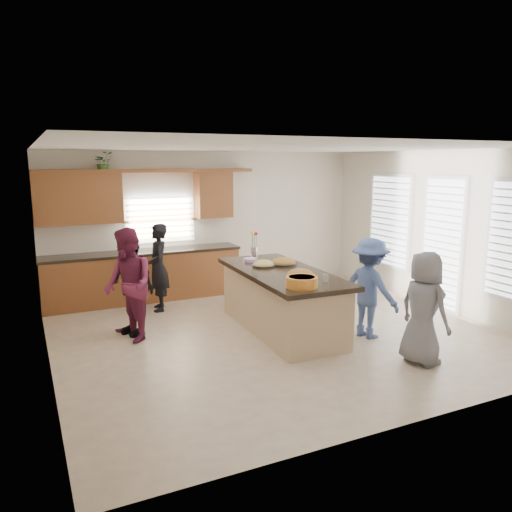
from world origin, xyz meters
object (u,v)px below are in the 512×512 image
woman_left_front (133,286)px  salad_bowl (302,281)px  woman_left_back (158,267)px  woman_left_mid (128,285)px  island (281,302)px  woman_right_front (424,308)px  woman_right_back (370,288)px

woman_left_front → salad_bowl: bearing=19.6°
salad_bowl → woman_left_back: bearing=112.8°
woman_left_back → woman_left_mid: size_ratio=0.93×
island → woman_left_front: bearing=161.0°
island → woman_right_front: (1.03, -1.94, 0.29)m
woman_left_back → woman_left_front: size_ratio=1.02×
woman_left_back → woman_left_front: 1.24m
woman_left_back → woman_left_front: (-0.67, -1.05, -0.02)m
woman_left_front → woman_right_back: (3.15, -1.65, -0.00)m
woman_right_front → woman_right_back: bearing=-6.9°
island → woman_right_back: 1.36m
woman_right_back → salad_bowl: bearing=84.1°
woman_left_back → woman_right_front: size_ratio=1.04×
island → woman_left_back: (-1.45, 1.87, 0.32)m
salad_bowl → woman_right_back: woman_right_back is taller
woman_left_back → woman_left_front: bearing=-20.8°
island → woman_left_front: 2.29m
woman_left_mid → woman_left_front: bearing=144.8°
island → woman_right_back: (1.04, -0.83, 0.30)m
woman_left_front → woman_left_mid: bearing=-49.4°
salad_bowl → woman_right_back: (1.28, 0.18, -0.28)m
woman_left_back → woman_right_front: 4.54m
salad_bowl → woman_left_mid: woman_left_mid is taller
salad_bowl → woman_right_back: bearing=8.1°
salad_bowl → woman_left_back: (-1.21, 2.88, -0.26)m
island → woman_left_mid: woman_left_mid is taller
salad_bowl → woman_left_back: 3.13m
woman_right_back → woman_right_front: 1.11m
woman_left_mid → woman_right_front: 4.11m
island → salad_bowl: 1.19m
woman_left_back → woman_left_mid: woman_left_mid is taller
island → salad_bowl: size_ratio=6.38×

